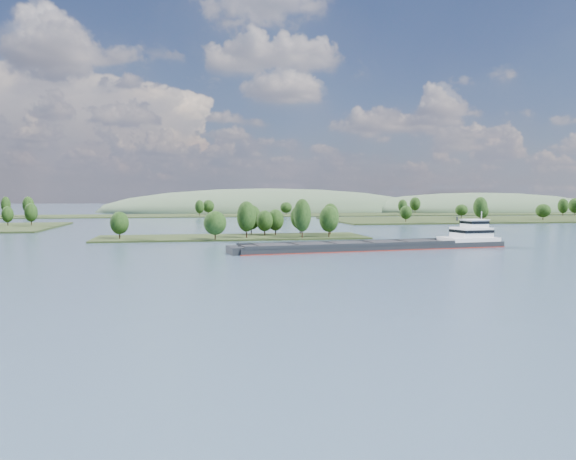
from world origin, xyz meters
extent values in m
plane|color=#3D4F69|center=(0.00, 120.00, 0.00)|extent=(1800.00, 1800.00, 0.00)
cube|color=black|center=(0.00, 180.00, 0.00)|extent=(100.00, 30.00, 1.20)
cylinder|color=black|center=(24.26, 167.77, 2.93)|extent=(0.50, 0.50, 4.66)
ellipsoid|color=black|center=(24.26, 167.77, 8.85)|extent=(6.51, 6.51, 11.97)
cylinder|color=black|center=(8.10, 189.07, 2.51)|extent=(0.50, 0.50, 3.81)
ellipsoid|color=black|center=(8.10, 189.07, 7.35)|extent=(7.97, 7.97, 9.80)
cylinder|color=black|center=(4.60, 172.75, 2.78)|extent=(0.50, 0.50, 4.37)
ellipsoid|color=black|center=(4.60, 172.75, 8.33)|extent=(7.08, 7.08, 11.23)
cylinder|color=black|center=(12.66, 183.08, 2.18)|extent=(0.50, 0.50, 3.15)
ellipsoid|color=black|center=(12.66, 183.08, 6.19)|extent=(6.49, 6.49, 8.11)
cylinder|color=black|center=(-7.06, 166.26, 2.24)|extent=(0.50, 0.50, 3.28)
ellipsoid|color=black|center=(-7.06, 166.26, 6.42)|extent=(8.01, 8.01, 8.44)
cylinder|color=black|center=(-40.37, 176.21, 2.18)|extent=(0.50, 0.50, 3.16)
ellipsoid|color=black|center=(-40.37, 176.21, 6.20)|extent=(6.66, 6.66, 8.14)
cylinder|color=black|center=(17.13, 184.71, 2.25)|extent=(0.50, 0.50, 3.29)
ellipsoid|color=black|center=(17.13, 184.71, 6.43)|extent=(6.55, 6.55, 8.46)
cylinder|color=black|center=(39.11, 184.84, 2.61)|extent=(0.50, 0.50, 4.02)
ellipsoid|color=black|center=(39.11, 184.84, 7.71)|extent=(6.79, 6.79, 10.32)
cylinder|color=black|center=(34.95, 170.73, 2.48)|extent=(0.50, 0.50, 3.77)
ellipsoid|color=black|center=(34.95, 170.73, 7.27)|extent=(7.38, 7.38, 9.68)
cylinder|color=black|center=(27.54, 187.93, 2.51)|extent=(0.50, 0.50, 3.81)
ellipsoid|color=black|center=(27.54, 187.93, 7.35)|extent=(7.98, 7.98, 9.80)
cylinder|color=black|center=(-94.00, 269.15, 2.64)|extent=(0.50, 0.50, 3.67)
ellipsoid|color=black|center=(-94.00, 269.15, 7.30)|extent=(6.43, 6.43, 9.44)
cylinder|color=black|center=(-105.19, 269.68, 2.37)|extent=(0.50, 0.50, 3.15)
ellipsoid|color=black|center=(-105.19, 269.68, 6.37)|extent=(5.75, 5.75, 8.09)
cube|color=black|center=(230.00, 300.00, 0.00)|extent=(320.00, 90.00, 1.60)
cylinder|color=black|center=(105.04, 270.24, 2.32)|extent=(0.50, 0.50, 3.03)
ellipsoid|color=black|center=(105.04, 270.24, 6.17)|extent=(6.87, 6.87, 7.80)
cylinder|color=black|center=(259.53, 333.14, 2.91)|extent=(0.50, 0.50, 4.22)
ellipsoid|color=black|center=(259.53, 333.14, 8.27)|extent=(9.08, 9.08, 10.84)
cylinder|color=black|center=(196.29, 278.17, 2.40)|extent=(0.50, 0.50, 3.20)
ellipsoid|color=black|center=(196.29, 278.17, 6.47)|extent=(9.02, 9.02, 8.23)
cylinder|color=black|center=(149.28, 268.00, 3.12)|extent=(0.50, 0.50, 4.64)
ellipsoid|color=black|center=(149.28, 268.00, 9.01)|extent=(8.07, 8.07, 11.92)
cylinder|color=black|center=(156.94, 278.44, 2.36)|extent=(0.50, 0.50, 3.13)
ellipsoid|color=black|center=(156.94, 278.44, 6.34)|extent=(6.55, 6.55, 8.04)
cylinder|color=black|center=(162.39, 316.00, 2.27)|extent=(0.50, 0.50, 2.94)
ellipsoid|color=black|center=(162.39, 316.00, 6.01)|extent=(8.33, 8.33, 7.56)
cylinder|color=black|center=(247.15, 329.40, 2.88)|extent=(0.50, 0.50, 4.15)
ellipsoid|color=black|center=(247.15, 329.40, 8.15)|extent=(7.33, 7.33, 10.67)
cube|color=black|center=(0.00, 400.00, 0.00)|extent=(900.00, 60.00, 1.20)
cylinder|color=black|center=(-143.82, 396.38, 2.93)|extent=(0.50, 0.50, 4.66)
ellipsoid|color=black|center=(-143.82, 396.38, 8.85)|extent=(6.50, 6.50, 11.98)
cylinder|color=black|center=(147.55, 382.58, 2.54)|extent=(0.50, 0.50, 3.89)
ellipsoid|color=black|center=(147.55, 382.58, 7.49)|extent=(7.18, 7.18, 10.00)
cylinder|color=black|center=(-1.05, 405.55, 2.48)|extent=(0.50, 0.50, 3.77)
ellipsoid|color=black|center=(-1.05, 405.55, 7.28)|extent=(9.08, 9.08, 9.69)
cylinder|color=black|center=(171.57, 415.39, 2.80)|extent=(0.50, 0.50, 4.39)
ellipsoid|color=black|center=(171.57, 415.39, 8.38)|extent=(8.96, 8.96, 11.30)
cylinder|color=black|center=(-128.53, 394.87, 2.93)|extent=(0.50, 0.50, 4.65)
ellipsoid|color=black|center=(-128.53, 394.87, 8.84)|extent=(7.85, 7.85, 11.96)
cylinder|color=black|center=(57.05, 390.21, 2.22)|extent=(0.50, 0.50, 3.25)
ellipsoid|color=black|center=(57.05, 390.21, 6.35)|extent=(9.06, 9.06, 8.35)
cylinder|color=black|center=(-8.20, 383.28, 2.52)|extent=(0.50, 0.50, 3.83)
ellipsoid|color=black|center=(-8.20, 383.28, 7.39)|extent=(6.78, 6.78, 9.86)
ellipsoid|color=#3E5439|center=(260.00, 470.00, 0.00)|extent=(260.00, 140.00, 36.00)
ellipsoid|color=#3E5439|center=(60.00, 500.00, 0.00)|extent=(320.00, 160.00, 44.00)
cube|color=black|center=(38.48, 129.09, 0.53)|extent=(84.72, 21.47, 2.31)
cube|color=maroon|center=(38.48, 129.09, 0.05)|extent=(84.96, 21.71, 0.26)
cube|color=black|center=(29.47, 133.09, 2.00)|extent=(64.65, 8.99, 0.84)
cube|color=black|center=(30.82, 122.88, 2.00)|extent=(64.65, 8.99, 0.84)
cube|color=black|center=(30.14, 127.99, 1.84)|extent=(63.75, 17.67, 0.32)
cube|color=black|center=(7.22, 124.95, 2.15)|extent=(10.51, 9.79, 0.37)
cube|color=black|center=(18.68, 126.47, 2.15)|extent=(10.51, 9.79, 0.37)
cube|color=black|center=(30.14, 127.99, 2.15)|extent=(10.51, 9.79, 0.37)
cube|color=black|center=(41.60, 129.51, 2.15)|extent=(10.51, 9.79, 0.37)
cube|color=black|center=(53.06, 131.03, 2.15)|extent=(10.51, 9.79, 0.37)
cube|color=black|center=(-3.71, 123.50, 0.95)|extent=(4.37, 9.79, 2.10)
cylinder|color=black|center=(-2.67, 123.64, 2.42)|extent=(0.28, 0.28, 2.31)
cube|color=white|center=(70.77, 133.38, 2.31)|extent=(18.00, 12.21, 1.26)
cube|color=white|center=(71.81, 133.52, 4.41)|extent=(11.52, 9.72, 3.15)
cube|color=black|center=(71.81, 133.52, 4.83)|extent=(11.76, 9.95, 0.95)
cube|color=white|center=(72.86, 133.66, 7.15)|extent=(7.08, 7.08, 2.31)
cube|color=black|center=(72.86, 133.66, 7.57)|extent=(7.32, 7.32, 0.84)
cube|color=white|center=(72.86, 133.66, 8.41)|extent=(7.55, 7.55, 0.21)
cylinder|color=white|center=(75.46, 134.00, 9.67)|extent=(0.24, 0.24, 2.73)
cylinder|color=black|center=(68.27, 136.23, 8.62)|extent=(0.59, 0.59, 1.26)
camera|label=1|loc=(-16.07, -30.25, 16.38)|focal=35.00mm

